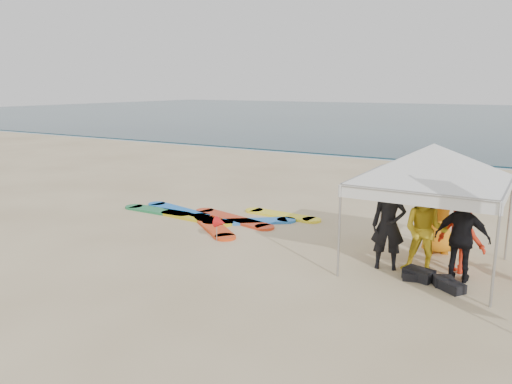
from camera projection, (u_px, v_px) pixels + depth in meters
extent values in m
plane|color=beige|center=(213.00, 274.00, 10.33)|extent=(120.00, 120.00, 0.00)
cube|color=#0C2633|center=(499.00, 117.00, 60.80)|extent=(160.00, 84.00, 0.08)
cube|color=silver|center=(419.00, 161.00, 25.64)|extent=(160.00, 1.20, 0.01)
imported|color=black|center=(388.00, 225.00, 10.45)|extent=(0.79, 0.63, 1.90)
imported|color=yellow|center=(425.00, 231.00, 10.17)|extent=(0.94, 0.75, 1.84)
imported|color=red|center=(461.00, 234.00, 10.28)|extent=(1.21, 0.97, 1.63)
imported|color=black|center=(462.00, 238.00, 9.78)|extent=(1.04, 0.45, 1.77)
imported|color=orange|center=(439.00, 214.00, 11.45)|extent=(1.06, 0.87, 1.88)
cylinder|color=#A5A5A8|center=(381.00, 203.00, 12.40)|extent=(0.05, 0.05, 1.90)
cylinder|color=#A5A5A8|center=(509.00, 218.00, 10.98)|extent=(0.05, 0.05, 1.90)
cylinder|color=#A5A5A8|center=(339.00, 231.00, 10.00)|extent=(0.05, 0.05, 1.90)
cylinder|color=#A5A5A8|center=(495.00, 256.00, 8.58)|extent=(0.05, 0.05, 1.90)
cube|color=white|center=(414.00, 199.00, 9.11)|extent=(2.95, 0.02, 0.24)
cube|color=white|center=(444.00, 175.00, 11.52)|extent=(2.95, 0.02, 0.24)
cube|color=white|center=(364.00, 179.00, 11.03)|extent=(0.02, 2.95, 0.24)
cube|color=white|center=(508.00, 193.00, 9.60)|extent=(0.02, 2.95, 0.24)
pyramid|color=white|center=(434.00, 144.00, 10.13)|extent=(4.04, 4.04, 0.76)
cylinder|color=#A5A5A8|center=(217.00, 229.00, 12.44)|extent=(0.02, 0.02, 0.60)
cone|color=red|center=(220.00, 222.00, 12.34)|extent=(0.28, 0.28, 0.28)
cube|color=black|center=(419.00, 274.00, 10.00)|extent=(0.63, 0.49, 0.22)
cube|color=black|center=(452.00, 287.00, 9.44)|extent=(0.55, 0.51, 0.18)
cube|color=black|center=(415.00, 275.00, 10.03)|extent=(0.59, 0.52, 0.16)
cube|color=black|center=(443.00, 281.00, 9.67)|extent=(0.44, 0.39, 0.20)
cube|color=red|center=(233.00, 219.00, 14.47)|extent=(2.61, 1.15, 0.07)
cube|color=#EE4514|center=(214.00, 227.00, 13.62)|extent=(1.95, 1.67, 0.07)
cube|color=#227D47|center=(157.00, 211.00, 15.37)|extent=(1.96, 0.55, 0.07)
cube|color=yellow|center=(196.00, 218.00, 14.53)|extent=(2.10, 0.68, 0.07)
cube|color=blue|center=(249.00, 221.00, 14.16)|extent=(2.02, 1.73, 0.07)
cube|color=yellow|center=(282.00, 215.00, 14.85)|extent=(2.03, 0.66, 0.07)
cube|color=blue|center=(178.00, 210.00, 15.47)|extent=(2.29, 1.03, 0.07)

